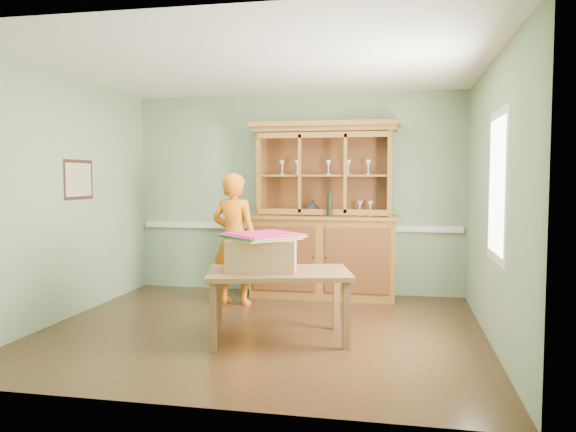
% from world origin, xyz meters
% --- Properties ---
extents(floor, '(4.50, 4.50, 0.00)m').
position_xyz_m(floor, '(0.00, 0.00, 0.00)').
color(floor, '#482B17').
rests_on(floor, ground).
extents(ceiling, '(4.50, 4.50, 0.00)m').
position_xyz_m(ceiling, '(0.00, 0.00, 2.70)').
color(ceiling, white).
rests_on(ceiling, wall_back).
extents(wall_back, '(4.50, 0.00, 4.50)m').
position_xyz_m(wall_back, '(0.00, 2.00, 1.35)').
color(wall_back, gray).
rests_on(wall_back, floor).
extents(wall_left, '(0.00, 4.00, 4.00)m').
position_xyz_m(wall_left, '(-2.25, 0.00, 1.35)').
color(wall_left, gray).
rests_on(wall_left, floor).
extents(wall_right, '(0.00, 4.00, 4.00)m').
position_xyz_m(wall_right, '(2.25, 0.00, 1.35)').
color(wall_right, gray).
rests_on(wall_right, floor).
extents(wall_front, '(4.50, 0.00, 4.50)m').
position_xyz_m(wall_front, '(0.00, -2.00, 1.35)').
color(wall_front, gray).
rests_on(wall_front, floor).
extents(chair_rail, '(4.41, 0.05, 0.08)m').
position_xyz_m(chair_rail, '(0.00, 1.98, 0.90)').
color(chair_rail, silver).
rests_on(chair_rail, wall_back).
extents(framed_map, '(0.03, 0.60, 0.46)m').
position_xyz_m(framed_map, '(-2.23, 0.30, 1.55)').
color(framed_map, '#351F15').
rests_on(framed_map, wall_left).
extents(window_panel, '(0.03, 0.96, 1.36)m').
position_xyz_m(window_panel, '(2.23, -0.30, 1.50)').
color(window_panel, silver).
rests_on(window_panel, wall_right).
extents(china_hutch, '(1.95, 0.64, 2.29)m').
position_xyz_m(china_hutch, '(0.41, 1.74, 0.80)').
color(china_hutch, olive).
rests_on(china_hutch, floor).
extents(dining_table, '(1.51, 1.12, 0.68)m').
position_xyz_m(dining_table, '(0.25, -0.32, 0.60)').
color(dining_table, brown).
rests_on(dining_table, floor).
extents(cardboard_box, '(0.72, 0.61, 0.31)m').
position_xyz_m(cardboard_box, '(0.08, -0.29, 0.83)').
color(cardboard_box, tan).
rests_on(cardboard_box, dining_table).
extents(kite_stack, '(0.85, 0.85, 0.05)m').
position_xyz_m(kite_stack, '(0.08, -0.33, 1.01)').
color(kite_stack, '#E1F11E').
rests_on(kite_stack, cardboard_box).
extents(person, '(0.66, 0.49, 1.63)m').
position_xyz_m(person, '(-0.62, 1.10, 0.82)').
color(person, orange).
rests_on(person, floor).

